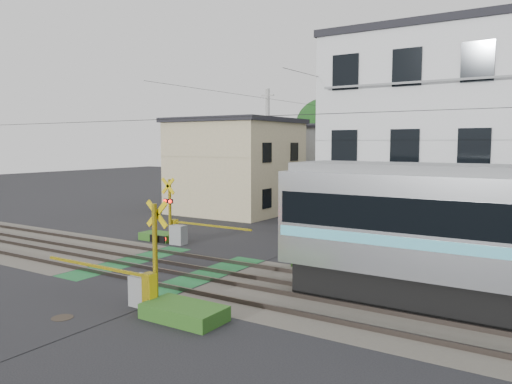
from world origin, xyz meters
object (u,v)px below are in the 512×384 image
Objects in this scene: crossing_signal_near at (144,283)px; pedestrian at (414,186)px; manhole_cover at (62,318)px; apartment_block at (460,143)px; crossing_signal_far at (178,229)px.

pedestrian is at bearing 92.47° from crossing_signal_near.
crossing_signal_near reaches higher than manhole_cover.
apartment_block is at bearing 64.56° from manhole_cover.
manhole_cover is at bearing -115.44° from apartment_block.
crossing_signal_near is 33.91m from pedestrian.
crossing_signal_near is 2.51× the size of pedestrian.
crossing_signal_near is at bearing 56.51° from manhole_cover.
apartment_block is 5.40× the size of pedestrian.
crossing_signal_near is 0.46× the size of apartment_block.
pedestrian is at bearing 82.05° from crossing_signal_far.
apartment_block is at bearing 105.58° from pedestrian.
apartment_block is (5.91, 13.15, 3.94)m from crossing_signal_near.
crossing_signal_far is 8.28× the size of manhole_cover.
manhole_cover is at bearing 86.40° from pedestrian.
apartment_block reaches higher than pedestrian.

